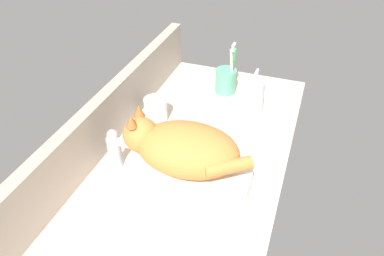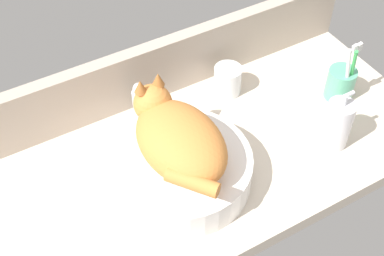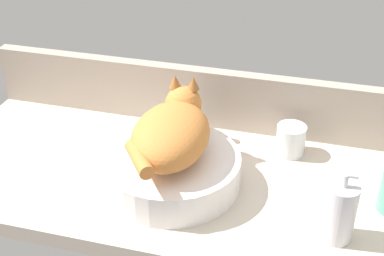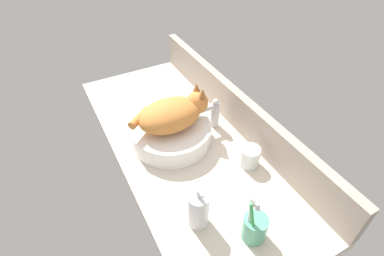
{
  "view_description": "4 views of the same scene",
  "coord_description": "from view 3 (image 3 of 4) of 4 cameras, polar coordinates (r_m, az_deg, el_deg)",
  "views": [
    {
      "loc": [
        -66.3,
        -27.49,
        70.3
      ],
      "look_at": [
        7.0,
        -1.37,
        11.72
      ],
      "focal_mm": 35.0,
      "sensor_mm": 36.0,
      "label": 1
    },
    {
      "loc": [
        -38.14,
        -69.85,
        97.68
      ],
      "look_at": [
        3.53,
        2.69,
        7.88
      ],
      "focal_mm": 50.0,
      "sensor_mm": 36.0,
      "label": 2
    },
    {
      "loc": [
        27.55,
        -98.48,
        76.07
      ],
      "look_at": [
        -0.29,
        4.26,
        10.81
      ],
      "focal_mm": 50.0,
      "sensor_mm": 36.0,
      "label": 3
    },
    {
      "loc": [
        78.99,
        -38.06,
        83.58
      ],
      "look_at": [
        2.05,
        2.88,
        7.84
      ],
      "focal_mm": 28.0,
      "sensor_mm": 36.0,
      "label": 4
    }
  ],
  "objects": [
    {
      "name": "faucet",
      "position": [
        1.36,
        0.1,
        1.25
      ],
      "size": [
        3.6,
        11.81,
        13.6
      ],
      "color": "silver",
      "rests_on": "ground_plane"
    },
    {
      "name": "backsplash_panel",
      "position": [
        1.43,
        2.26,
        3.19
      ],
      "size": [
        124.77,
        3.6,
        16.22
      ],
      "primitive_type": "cube",
      "color": "#AD9E8E",
      "rests_on": "ground_plane"
    },
    {
      "name": "sink_basin",
      "position": [
        1.23,
        -2.2,
        -4.51
      ],
      "size": [
        31.65,
        31.65,
        7.69
      ],
      "primitive_type": "cylinder",
      "color": "white",
      "rests_on": "ground_plane"
    },
    {
      "name": "water_glass",
      "position": [
        1.36,
        10.47,
        -1.41
      ],
      "size": [
        7.3,
        7.3,
        7.77
      ],
      "color": "white",
      "rests_on": "ground_plane"
    },
    {
      "name": "cat",
      "position": [
        1.19,
        -2.16,
        -0.37
      ],
      "size": [
        17.97,
        32.4,
        14.0
      ],
      "color": "orange",
      "rests_on": "sink_basin"
    },
    {
      "name": "soap_dispenser",
      "position": [
        1.11,
        15.45,
        -8.65
      ],
      "size": [
        6.55,
        6.55,
        16.21
      ],
      "color": "silver",
      "rests_on": "ground_plane"
    },
    {
      "name": "ground_plane",
      "position": [
        1.29,
        -0.37,
        -5.85
      ],
      "size": [
        124.77,
        53.04,
        4.0
      ],
      "primitive_type": "cube",
      "color": "beige"
    }
  ]
}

